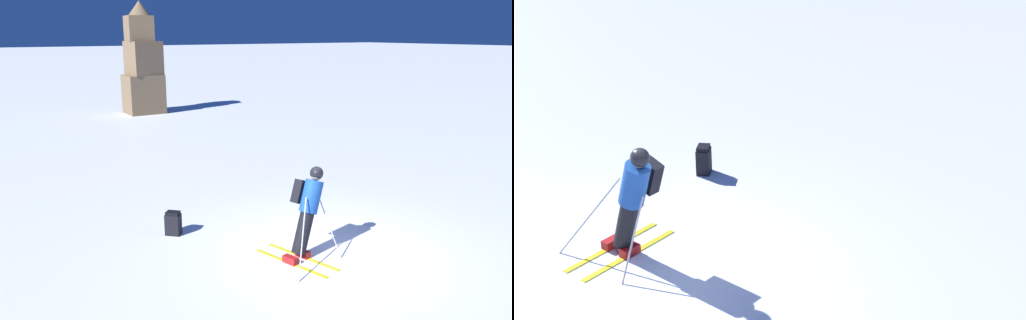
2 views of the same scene
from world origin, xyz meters
TOP-DOWN VIEW (x-y plane):
  - ground_plane at (0.00, 0.00)m, footprint 300.00×300.00m
  - skier at (-0.53, 0.11)m, footprint 1.25×1.70m
  - rock_pillar at (2.95, 18.03)m, footprint 1.84×1.62m
  - spare_backpack at (-2.25, 2.33)m, footprint 0.37×0.37m

SIDE VIEW (x-z plane):
  - ground_plane at x=0.00m, z-range 0.00..0.00m
  - spare_backpack at x=-2.25m, z-range -0.01..0.49m
  - skier at x=-0.53m, z-range 0.07..1.79m
  - rock_pillar at x=2.95m, z-range -0.45..5.14m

